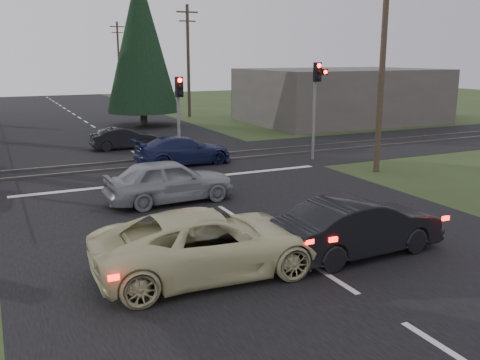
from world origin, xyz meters
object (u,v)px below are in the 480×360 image
utility_pole_near (382,63)px  cream_coupe (210,243)px  blue_sedan (183,151)px  dark_car_far (124,138)px  traffic_signal_right (317,92)px  utility_pole_mid (188,59)px  traffic_signal_center (179,106)px  dark_hatchback (359,226)px  utility_pole_far (119,58)px  silver_car (169,181)px

utility_pole_near → cream_coupe: (-10.95, -7.38, -3.96)m
blue_sedan → dark_car_far: 5.72m
traffic_signal_right → utility_pole_mid: (0.95, 20.53, 1.41)m
traffic_signal_center → dark_hatchback: bearing=-87.7°
dark_hatchback → dark_car_far: bearing=2.2°
traffic_signal_center → utility_pole_far: 44.99m
utility_pole_near → dark_hatchback: size_ratio=1.99×
utility_pole_near → utility_pole_mid: size_ratio=1.00×
utility_pole_near → cream_coupe: bearing=-146.0°
utility_pole_far → cream_coupe: (-10.95, -56.38, -3.96)m
dark_car_far → blue_sedan: bearing=-165.5°
dark_hatchback → traffic_signal_center: bearing=-0.8°
traffic_signal_right → traffic_signal_center: size_ratio=1.15×
utility_pole_mid → dark_hatchback: (-6.99, -31.82, -3.98)m
cream_coupe → traffic_signal_center: bearing=-13.4°
traffic_signal_right → blue_sedan: 7.00m
utility_pole_mid → cream_coupe: 33.47m
traffic_signal_center → cream_coupe: bearing=-106.0°
silver_car → dark_car_far: (1.13, 11.54, -0.18)m
utility_pole_mid → cream_coupe: bearing=-109.2°
utility_pole_near → utility_pole_far: 49.00m
dark_hatchback → silver_car: size_ratio=1.00×
traffic_signal_center → utility_pole_mid: utility_pole_mid is taller
cream_coupe → silver_car: size_ratio=1.22×
dark_car_far → utility_pole_near: bearing=-141.3°
utility_pole_near → silver_car: 10.64m
traffic_signal_center → cream_coupe: (-3.45, -12.06, -2.04)m
utility_pole_far → utility_pole_mid: bearing=-90.0°
traffic_signal_right → utility_pole_far: size_ratio=0.52×
utility_pole_far → silver_car: bearing=-101.2°
blue_sedan → traffic_signal_right: bearing=-107.0°
traffic_signal_right → dark_car_far: 10.90m
traffic_signal_right → cream_coupe: traffic_signal_right is taller
traffic_signal_right → dark_car_far: (-7.75, 7.17, -2.73)m
traffic_signal_right → silver_car: 10.22m
utility_pole_far → cream_coupe: bearing=-101.0°
traffic_signal_right → utility_pole_near: bearing=-74.7°
traffic_signal_center → utility_pole_far: (7.50, 44.32, 1.92)m
utility_pole_far → cream_coupe: 57.57m
traffic_signal_right → silver_car: traffic_signal_right is taller
utility_pole_mid → dark_hatchback: bearing=-102.4°
silver_car → dark_car_far: bearing=-7.9°
silver_car → dark_hatchback: bearing=-160.0°
utility_pole_far → dark_hatchback: (-6.99, -56.82, -3.98)m
utility_pole_mid → cream_coupe: size_ratio=1.64×
utility_pole_near → cream_coupe: utility_pole_near is taller
silver_car → utility_pole_far: bearing=-13.4°
traffic_signal_center → silver_car: bearing=-112.7°
traffic_signal_center → utility_pole_mid: bearing=68.8°
blue_sedan → utility_pole_far: bearing=-11.6°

